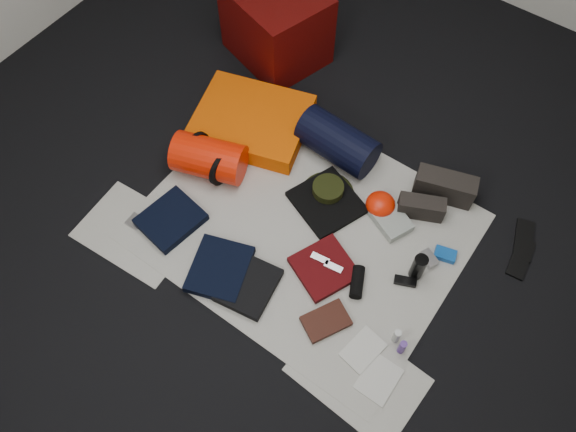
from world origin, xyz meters
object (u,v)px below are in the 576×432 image
Objects in this scene: red_cabinet at (277,24)px; stuff_sack at (209,158)px; sleeping_pad at (252,121)px; compact_camera at (429,259)px; paperback_book at (326,321)px; navy_duffel at (338,142)px; water_bottle at (418,267)px.

stuff_sack is (0.24, -0.95, -0.11)m from red_cabinet.
compact_camera is at bearing -7.35° from sleeping_pad.
stuff_sack is 4.03× the size of compact_camera.
sleeping_pad is 2.88× the size of paperback_book.
sleeping_pad is 1.43× the size of navy_duffel.
paperback_book is at bearing -30.01° from red_cabinet.
navy_duffel is at bearing -174.70° from compact_camera.
water_bottle is at bearing 92.57° from paperback_book.
red_cabinet is 0.89× the size of sleeping_pad.
stuff_sack is 0.71m from navy_duffel.
sleeping_pad is 0.38m from stuff_sack.
stuff_sack is at bearing -175.12° from water_bottle.
red_cabinet is 1.83m from paperback_book.
compact_camera is 0.63m from paperback_book.
navy_duffel is 2.02× the size of paperback_book.
navy_duffel reaches higher than water_bottle.
red_cabinet is 1.27× the size of navy_duffel.
paperback_book is at bearing -86.45° from compact_camera.
paperback_book is (1.02, -0.37, -0.10)m from stuff_sack.
stuff_sack reaches higher than compact_camera.
compact_camera reaches higher than paperback_book.
compact_camera is (1.50, -0.74, -0.21)m from red_cabinet.
compact_camera is at bearing -17.95° from navy_duffel.
sleeping_pad reaches higher than paperback_book.
navy_duffel is 1.01m from paperback_book.
navy_duffel is (0.51, 0.13, 0.06)m from sleeping_pad.
water_bottle is 0.53m from paperback_book.
compact_camera is (1.26, -0.16, -0.04)m from sleeping_pad.
navy_duffel is at bearing -14.77° from red_cabinet.
water_bottle reaches higher than paperback_book.
paperback_book is (-0.23, -0.47, -0.07)m from water_bottle.
stuff_sack is at bearing -144.12° from compact_camera.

